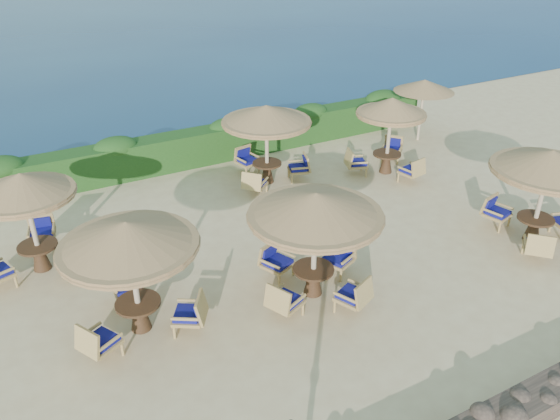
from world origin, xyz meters
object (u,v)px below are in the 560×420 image
object	(u,v)px
extra_parasol	(424,86)
cafe_set_2	(547,176)
cafe_set_4	(267,127)
cafe_set_0	(130,254)
cafe_set_1	(315,224)
cafe_set_5	(390,123)
cafe_set_3	(27,206)

from	to	relation	value
extra_parasol	cafe_set_2	size ratio (longest dim) A/B	0.81
extra_parasol	cafe_set_4	xyz separation A→B (m)	(-7.04, -0.62, -0.24)
cafe_set_0	cafe_set_4	size ratio (longest dim) A/B	0.99
cafe_set_2	cafe_set_4	size ratio (longest dim) A/B	1.02
cafe_set_2	cafe_set_4	xyz separation A→B (m)	(-4.68, 6.73, -0.01)
cafe_set_1	cafe_set_2	world-z (taller)	same
cafe_set_2	cafe_set_0	bearing A→B (deg)	171.70
extra_parasol	cafe_set_1	world-z (taller)	cafe_set_1
extra_parasol	cafe_set_0	bearing A→B (deg)	-155.50
cafe_set_2	cafe_set_5	xyz separation A→B (m)	(-0.71, 5.49, -0.16)
cafe_set_0	cafe_set_2	xyz separation A→B (m)	(10.43, -1.52, 0.02)
cafe_set_2	cafe_set_1	bearing A→B (deg)	172.83
extra_parasol	cafe_set_1	size ratio (longest dim) A/B	0.79
cafe_set_2	cafe_set_3	xyz separation A→B (m)	(-12.00, 4.94, -0.15)
cafe_set_3	cafe_set_4	distance (m)	7.53
cafe_set_4	extra_parasol	bearing A→B (deg)	5.00
cafe_set_0	cafe_set_3	xyz separation A→B (m)	(-1.57, 3.42, -0.13)
cafe_set_4	cafe_set_1	bearing A→B (deg)	-107.26
cafe_set_5	cafe_set_0	bearing A→B (deg)	-157.82
cafe_set_1	cafe_set_5	distance (m)	7.45
cafe_set_1	cafe_set_2	size ratio (longest dim) A/B	1.03
extra_parasol	cafe_set_4	distance (m)	7.07
cafe_set_0	cafe_set_5	size ratio (longest dim) A/B	1.05
cafe_set_0	cafe_set_4	distance (m)	7.76
cafe_set_0	cafe_set_3	world-z (taller)	same
extra_parasol	cafe_set_0	size ratio (longest dim) A/B	0.84
cafe_set_5	cafe_set_2	bearing A→B (deg)	-82.64
cafe_set_2	cafe_set_3	size ratio (longest dim) A/B	1.08
cafe_set_2	cafe_set_3	world-z (taller)	same
cafe_set_2	cafe_set_3	bearing A→B (deg)	157.64
cafe_set_3	cafe_set_5	distance (m)	11.30
cafe_set_0	cafe_set_2	world-z (taller)	same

